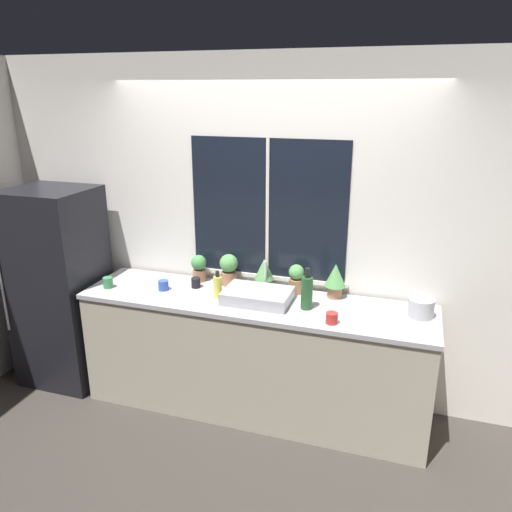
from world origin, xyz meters
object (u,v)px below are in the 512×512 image
(potted_plant_far_right, at_px, (335,278))
(mug_green, at_px, (108,283))
(sink, at_px, (258,296))
(kettle, at_px, (421,307))
(potted_plant_far_left, at_px, (199,267))
(refrigerator, at_px, (60,287))
(potted_plant_right, at_px, (296,278))
(bottle_tall, at_px, (307,292))
(potted_plant_left, at_px, (229,268))
(mug_black, at_px, (196,283))
(potted_plant_center, at_px, (264,272))
(mug_red, at_px, (332,318))
(soap_bottle, at_px, (218,286))
(mug_blue, at_px, (163,285))

(potted_plant_far_right, xyz_separation_m, mug_green, (-1.74, -0.36, -0.11))
(sink, xyz_separation_m, kettle, (1.15, 0.10, 0.03))
(potted_plant_far_left, distance_m, mug_green, 0.73)
(potted_plant_far_left, bearing_deg, refrigerator, -166.29)
(potted_plant_right, bearing_deg, bottle_tall, -62.18)
(potted_plant_far_right, bearing_deg, refrigerator, -172.91)
(potted_plant_far_left, bearing_deg, sink, -23.39)
(potted_plant_left, distance_m, potted_plant_right, 0.55)
(refrigerator, bearing_deg, mug_black, 6.78)
(potted_plant_right, bearing_deg, potted_plant_center, 180.00)
(mug_red, bearing_deg, mug_black, 164.88)
(potted_plant_far_left, distance_m, mug_red, 1.25)
(potted_plant_left, relative_size, potted_plant_far_right, 0.95)
(sink, distance_m, potted_plant_left, 0.42)
(mug_red, bearing_deg, bottle_tall, 139.57)
(kettle, bearing_deg, refrigerator, -177.42)
(bottle_tall, xyz_separation_m, mug_green, (-1.58, -0.09, -0.09))
(bottle_tall, height_order, mug_red, bottle_tall)
(mug_red, relative_size, mug_black, 1.02)
(refrigerator, distance_m, kettle, 2.90)
(potted_plant_center, xyz_separation_m, soap_bottle, (-0.29, -0.27, -0.06))
(potted_plant_center, distance_m, soap_bottle, 0.39)
(refrigerator, bearing_deg, mug_green, -8.12)
(potted_plant_far_right, bearing_deg, bottle_tall, -120.86)
(potted_plant_far_right, bearing_deg, potted_plant_right, 180.00)
(mug_green, bearing_deg, soap_bottle, 5.82)
(potted_plant_left, xyz_separation_m, mug_black, (-0.23, -0.14, -0.10))
(potted_plant_right, distance_m, mug_green, 1.49)
(potted_plant_far_left, bearing_deg, mug_blue, -124.87)
(potted_plant_far_right, height_order, mug_green, potted_plant_far_right)
(potted_plant_far_left, bearing_deg, potted_plant_center, 0.00)
(potted_plant_left, xyz_separation_m, potted_plant_far_right, (0.85, -0.00, 0.02))
(mug_red, bearing_deg, potted_plant_far_right, 96.97)
(bottle_tall, height_order, mug_green, bottle_tall)
(soap_bottle, bearing_deg, mug_green, -174.18)
(potted_plant_left, height_order, mug_blue, potted_plant_left)
(potted_plant_left, height_order, mug_green, potted_plant_left)
(refrigerator, bearing_deg, potted_plant_right, 8.15)
(mug_green, relative_size, mug_black, 1.07)
(potted_plant_far_right, distance_m, soap_bottle, 0.89)
(mug_black, height_order, kettle, kettle)
(mug_green, height_order, kettle, kettle)
(soap_bottle, height_order, mug_blue, soap_bottle)
(refrigerator, relative_size, potted_plant_center, 6.75)
(sink, xyz_separation_m, potted_plant_right, (0.23, 0.25, 0.07))
(soap_bottle, bearing_deg, potted_plant_center, 43.13)
(bottle_tall, bearing_deg, refrigerator, -179.54)
(potted_plant_left, xyz_separation_m, bottle_tall, (0.69, -0.27, -0.01))
(refrigerator, distance_m, mug_blue, 0.98)
(refrigerator, height_order, potted_plant_center, refrigerator)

